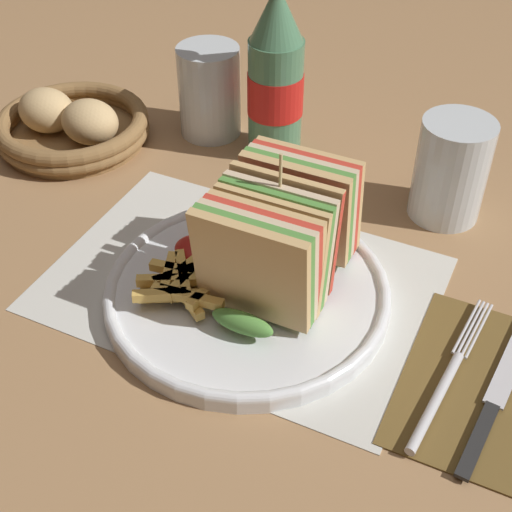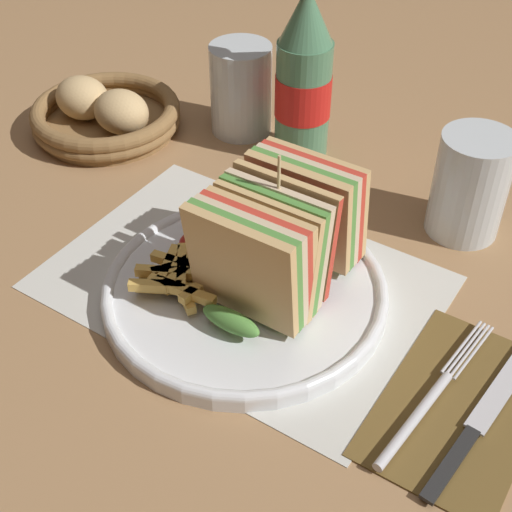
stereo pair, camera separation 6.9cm
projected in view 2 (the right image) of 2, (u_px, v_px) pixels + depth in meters
The scene contains 13 objects.
ground_plane at pixel (254, 279), 0.72m from camera, with size 4.00×4.00×0.00m, color #9E754C.
placemat at pixel (241, 282), 0.72m from camera, with size 0.38×0.26×0.00m.
plate_main at pixel (245, 290), 0.70m from camera, with size 0.28×0.28×0.02m.
club_sandwich at pixel (278, 237), 0.66m from camera, with size 0.11×0.17×0.15m.
fries_pile at pixel (181, 274), 0.69m from camera, with size 0.09×0.11×0.02m.
ketchup_blob at pixel (203, 245), 0.72m from camera, with size 0.05×0.04×0.02m.
napkin at pixel (459, 405), 0.60m from camera, with size 0.12×0.19×0.00m.
fork at pixel (426, 404), 0.60m from camera, with size 0.03×0.20×0.01m.
knife at pixel (483, 416), 0.59m from camera, with size 0.03×0.20×0.00m.
coke_bottle_near at pixel (304, 79), 0.84m from camera, with size 0.07×0.07×0.24m.
glass_near at pixel (469, 191), 0.75m from camera, with size 0.08×0.08×0.12m.
glass_far at pixel (241, 95), 0.91m from camera, with size 0.08×0.08×0.12m.
bread_basket at pixel (105, 114), 0.93m from camera, with size 0.19×0.19×0.07m.
Camera 2 is at (0.29, -0.45, 0.49)m, focal length 50.00 mm.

